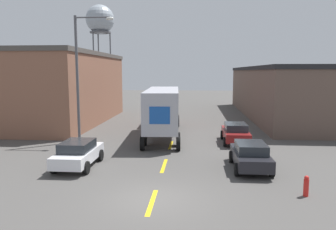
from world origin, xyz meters
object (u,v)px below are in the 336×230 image
at_px(street_lamp, 81,71).
at_px(fire_hydrant, 306,186).
at_px(semi_truck, 163,108).
at_px(parked_car_right_mid, 235,133).
at_px(water_tower, 100,20).
at_px(parked_car_left_near, 78,153).
at_px(parked_car_right_near, 250,155).

relative_size(street_lamp, fire_hydrant, 10.29).
height_order(semi_truck, parked_car_right_mid, semi_truck).
height_order(street_lamp, fire_hydrant, street_lamp).
bearing_deg(semi_truck, water_tower, 108.70).
xyz_separation_m(parked_car_right_mid, fire_hydrant, (1.74, -10.50, -0.33)).
distance_m(water_tower, fire_hydrant, 66.25).
xyz_separation_m(semi_truck, parked_car_right_mid, (5.66, -2.47, -1.54)).
bearing_deg(street_lamp, semi_truck, 28.12).
distance_m(semi_truck, parked_car_left_near, 10.38).
xyz_separation_m(water_tower, fire_hydrant, (25.86, -58.83, -16.10)).
distance_m(parked_car_left_near, fire_hydrant, 11.81).
distance_m(parked_car_right_mid, water_tower, 56.27).
relative_size(parked_car_left_near, water_tower, 0.21).
relative_size(parked_car_left_near, fire_hydrant, 4.57).
bearing_deg(street_lamp, parked_car_left_near, -73.27).
distance_m(semi_truck, fire_hydrant, 15.05).
bearing_deg(fire_hydrant, parked_car_right_near, 114.56).
bearing_deg(fire_hydrant, water_tower, 113.73).
bearing_deg(parked_car_right_mid, water_tower, 116.53).
relative_size(parked_car_right_mid, street_lamp, 0.44).
distance_m(parked_car_right_mid, fire_hydrant, 10.64).
bearing_deg(parked_car_right_mid, street_lamp, -176.84).
distance_m(parked_car_right_near, parked_car_right_mid, 6.69).
bearing_deg(water_tower, fire_hydrant, -66.27).
bearing_deg(parked_car_right_near, parked_car_left_near, -177.96).
bearing_deg(parked_car_right_near, semi_truck, 121.71).
distance_m(parked_car_left_near, parked_car_right_near, 9.55).
relative_size(parked_car_right_near, parked_car_right_mid, 1.00).
xyz_separation_m(parked_car_right_near, street_lamp, (-11.47, 6.06, 4.60)).
bearing_deg(water_tower, street_lamp, -75.51).
height_order(parked_car_left_near, parked_car_right_near, same).
xyz_separation_m(semi_truck, parked_car_left_near, (-3.88, -9.50, -1.54)).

